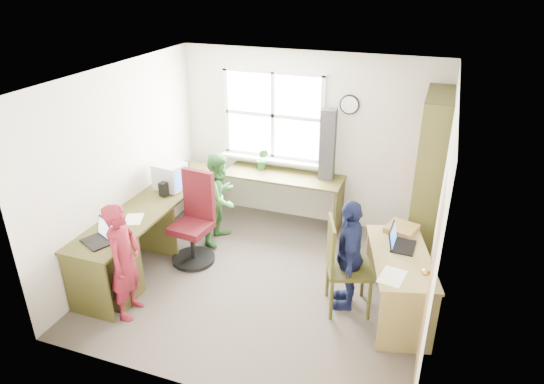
# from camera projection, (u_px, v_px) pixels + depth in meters

# --- Properties ---
(room) EXTENTS (3.64, 3.44, 2.44)m
(room) POSITION_uv_depth(u_px,v_px,m) (268.00, 184.00, 5.28)
(room) COLOR #443D36
(room) RESTS_ON ground
(l_desk) EXTENTS (2.38, 2.95, 0.75)m
(l_desk) POSITION_uv_depth(u_px,v_px,m) (152.00, 240.00, 5.69)
(l_desk) COLOR #48441C
(l_desk) RESTS_ON ground
(right_desk) EXTENTS (0.88, 1.35, 0.72)m
(right_desk) POSITION_uv_depth(u_px,v_px,m) (399.00, 272.00, 4.99)
(right_desk) COLOR #9A884D
(right_desk) RESTS_ON ground
(bookshelf) EXTENTS (0.30, 1.02, 2.10)m
(bookshelf) POSITION_uv_depth(u_px,v_px,m) (428.00, 184.00, 5.80)
(bookshelf) COLOR #48441C
(bookshelf) RESTS_ON ground
(swivel_chair) EXTENTS (0.59, 0.59, 1.15)m
(swivel_chair) POSITION_uv_depth(u_px,v_px,m) (195.00, 223.00, 5.96)
(swivel_chair) COLOR black
(swivel_chair) RESTS_ON ground
(wooden_chair) EXTENTS (0.58, 0.58, 1.06)m
(wooden_chair) POSITION_uv_depth(u_px,v_px,m) (342.00, 263.00, 5.04)
(wooden_chair) COLOR #3B3B13
(wooden_chair) RESTS_ON ground
(crt_monitor) EXTENTS (0.39, 0.35, 0.35)m
(crt_monitor) POSITION_uv_depth(u_px,v_px,m) (170.00, 176.00, 6.20)
(crt_monitor) COLOR silver
(crt_monitor) RESTS_ON l_desk
(laptop_left) EXTENTS (0.40, 0.38, 0.22)m
(laptop_left) POSITION_uv_depth(u_px,v_px,m) (101.00, 236.00, 5.08)
(laptop_left) COLOR black
(laptop_left) RESTS_ON l_desk
(laptop_right) EXTENTS (0.28, 0.33, 0.22)m
(laptop_right) POSITION_uv_depth(u_px,v_px,m) (399.00, 242.00, 5.05)
(laptop_right) COLOR black
(laptop_right) RESTS_ON right_desk
(speaker_a) EXTENTS (0.11, 0.11, 0.18)m
(speaker_a) POSITION_uv_depth(u_px,v_px,m) (164.00, 189.00, 6.05)
(speaker_a) COLOR black
(speaker_a) RESTS_ON l_desk
(speaker_b) EXTENTS (0.12, 0.12, 0.19)m
(speaker_b) POSITION_uv_depth(u_px,v_px,m) (186.00, 171.00, 6.57)
(speaker_b) COLOR black
(speaker_b) RESTS_ON l_desk
(cd_tower) EXTENTS (0.20, 0.18, 0.96)m
(cd_tower) POSITION_uv_depth(u_px,v_px,m) (328.00, 145.00, 6.39)
(cd_tower) COLOR black
(cd_tower) RESTS_ON l_desk
(game_box) EXTENTS (0.39, 0.39, 0.06)m
(game_box) POSITION_uv_depth(u_px,v_px,m) (402.00, 229.00, 5.34)
(game_box) COLOR red
(game_box) RESTS_ON right_desk
(paper_a) EXTENTS (0.29, 0.33, 0.00)m
(paper_a) POSITION_uv_depth(u_px,v_px,m) (134.00, 219.00, 5.53)
(paper_a) COLOR white
(paper_a) RESTS_ON l_desk
(paper_b) EXTENTS (0.27, 0.34, 0.00)m
(paper_b) POSITION_uv_depth(u_px,v_px,m) (392.00, 276.00, 4.58)
(paper_b) COLOR white
(paper_b) RESTS_ON right_desk
(potted_plant) EXTENTS (0.18, 0.15, 0.32)m
(potted_plant) POSITION_uv_depth(u_px,v_px,m) (263.00, 159.00, 6.80)
(potted_plant) COLOR #2D7032
(potted_plant) RESTS_ON l_desk
(person_red) EXTENTS (0.38, 0.51, 1.29)m
(person_red) POSITION_uv_depth(u_px,v_px,m) (124.00, 261.00, 4.94)
(person_red) COLOR maroon
(person_red) RESTS_ON ground
(person_green) EXTENTS (0.49, 0.62, 1.24)m
(person_green) POSITION_uv_depth(u_px,v_px,m) (221.00, 198.00, 6.33)
(person_green) COLOR #347C31
(person_green) RESTS_ON ground
(person_navy) EXTENTS (0.43, 0.78, 1.26)m
(person_navy) POSITION_uv_depth(u_px,v_px,m) (349.00, 255.00, 5.08)
(person_navy) COLOR #161C45
(person_navy) RESTS_ON ground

